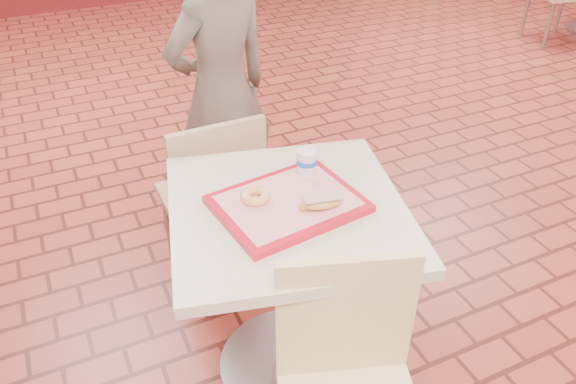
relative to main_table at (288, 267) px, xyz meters
name	(u,v)px	position (x,y,z in m)	size (l,w,h in m)	color
wainscot_band	(512,145)	(1.41, 0.38, -0.05)	(8.00, 10.00, 1.00)	#5A1111
main_table	(288,267)	(0.00, 0.00, 0.00)	(0.77, 0.77, 0.81)	beige
chair_main_back	(214,193)	(-0.07, 0.62, -0.06)	(0.41, 0.41, 0.88)	tan
customer	(222,93)	(0.12, 1.01, 0.22)	(0.56, 0.37, 1.54)	brown
serving_tray	(288,204)	(0.00, 0.00, 0.28)	(0.45, 0.35, 0.03)	#B10D1E
ring_donut	(255,196)	(-0.10, 0.05, 0.31)	(0.10, 0.10, 0.03)	#EA9A55
long_john_donut	(321,202)	(0.08, -0.08, 0.31)	(0.15, 0.09, 0.04)	#B97F36
paper_cup	(307,162)	(0.13, 0.12, 0.34)	(0.07, 0.07, 0.09)	silver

